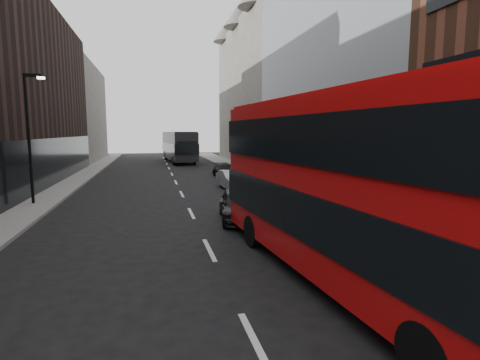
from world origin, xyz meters
TOP-DOWN VIEW (x-y plane):
  - sidewalk_right at (7.50, 25.00)m, footprint 3.00×80.00m
  - sidewalk_left at (-8.00, 25.00)m, footprint 2.00×80.00m
  - building_modern_block at (11.47, 21.00)m, footprint 5.03×22.00m
  - building_victorian at (11.38, 44.00)m, footprint 6.50×24.00m
  - building_left_mid at (-11.50, 30.00)m, footprint 5.00×24.00m
  - building_left_far at (-11.50, 52.00)m, footprint 5.00×20.00m
  - street_lamp at (-8.22, 18.00)m, footprint 1.06×0.22m
  - red_bus at (3.18, 4.23)m, footprint 4.00×12.61m
  - grey_bus at (1.74, 46.36)m, footprint 3.98×12.83m
  - car_a at (1.99, 12.06)m, footprint 2.24×4.42m
  - car_b at (3.68, 21.42)m, footprint 1.74×4.15m
  - car_c at (4.57, 28.30)m, footprint 2.06×4.32m

SIDE VIEW (x-z plane):
  - sidewalk_right at x=7.50m, z-range 0.00..0.15m
  - sidewalk_left at x=-8.00m, z-range 0.00..0.15m
  - car_c at x=4.57m, z-range 0.00..1.22m
  - car_b at x=3.68m, z-range 0.00..1.33m
  - car_a at x=1.99m, z-range 0.00..1.44m
  - grey_bus at x=1.74m, z-range 0.15..4.22m
  - red_bus at x=3.18m, z-range 0.28..5.29m
  - street_lamp at x=-8.22m, z-range 0.68..7.68m
  - building_left_far at x=-11.50m, z-range 0.00..13.00m
  - building_left_mid at x=-11.50m, z-range 0.00..14.00m
  - building_victorian at x=11.38m, z-range -0.84..20.16m
  - building_modern_block at x=11.47m, z-range -0.10..19.90m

